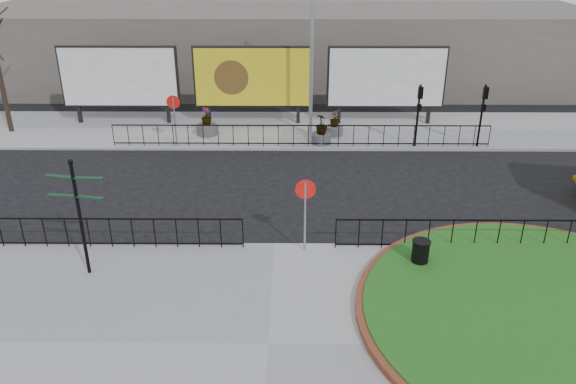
{
  "coord_description": "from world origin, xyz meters",
  "views": [
    {
      "loc": [
        0.58,
        -16.15,
        9.48
      ],
      "look_at": [
        0.45,
        1.39,
        1.35
      ],
      "focal_mm": 35.0,
      "sensor_mm": 36.0,
      "label": 1
    }
  ],
  "objects_px": {
    "billboard_mid": "(253,77)",
    "litter_bin": "(420,254)",
    "fingerpost_sign": "(78,206)",
    "planter_a": "(207,126)",
    "lamp_post": "(312,41)",
    "planter_c": "(334,126)",
    "planter_b": "(321,133)"
  },
  "relations": [
    {
      "from": "billboard_mid",
      "to": "lamp_post",
      "type": "distance_m",
      "value": 4.23
    },
    {
      "from": "billboard_mid",
      "to": "fingerpost_sign",
      "type": "height_order",
      "value": "billboard_mid"
    },
    {
      "from": "fingerpost_sign",
      "to": "planter_a",
      "type": "bearing_deg",
      "value": 93.44
    },
    {
      "from": "fingerpost_sign",
      "to": "planter_b",
      "type": "bearing_deg",
      "value": 68.26
    },
    {
      "from": "lamp_post",
      "to": "litter_bin",
      "type": "relative_size",
      "value": 9.97
    },
    {
      "from": "billboard_mid",
      "to": "planter_c",
      "type": "relative_size",
      "value": 4.77
    },
    {
      "from": "billboard_mid",
      "to": "planter_c",
      "type": "xyz_separation_m",
      "value": [
        4.22,
        -1.97,
        -2.03
      ]
    },
    {
      "from": "fingerpost_sign",
      "to": "litter_bin",
      "type": "height_order",
      "value": "fingerpost_sign"
    },
    {
      "from": "planter_c",
      "to": "billboard_mid",
      "type": "bearing_deg",
      "value": 154.95
    },
    {
      "from": "fingerpost_sign",
      "to": "litter_bin",
      "type": "bearing_deg",
      "value": 13.55
    },
    {
      "from": "billboard_mid",
      "to": "lamp_post",
      "type": "xyz_separation_m",
      "value": [
        3.01,
        -1.97,
        2.23
      ]
    },
    {
      "from": "fingerpost_sign",
      "to": "litter_bin",
      "type": "distance_m",
      "value": 10.21
    },
    {
      "from": "lamp_post",
      "to": "planter_a",
      "type": "xyz_separation_m",
      "value": [
        -5.25,
        -0.0,
        -4.23
      ]
    },
    {
      "from": "lamp_post",
      "to": "planter_b",
      "type": "relative_size",
      "value": 6.24
    },
    {
      "from": "lamp_post",
      "to": "fingerpost_sign",
      "type": "xyz_separation_m",
      "value": [
        -7.06,
        -12.78,
        -2.48
      ]
    },
    {
      "from": "billboard_mid",
      "to": "litter_bin",
      "type": "xyz_separation_m",
      "value": [
        6.0,
        -14.39,
        -2.01
      ]
    },
    {
      "from": "litter_bin",
      "to": "planter_b",
      "type": "bearing_deg",
      "value": 102.61
    },
    {
      "from": "billboard_mid",
      "to": "planter_b",
      "type": "distance_m",
      "value": 5.13
    },
    {
      "from": "fingerpost_sign",
      "to": "planter_c",
      "type": "relative_size",
      "value": 2.83
    },
    {
      "from": "billboard_mid",
      "to": "planter_c",
      "type": "bearing_deg",
      "value": -25.05
    },
    {
      "from": "planter_a",
      "to": "litter_bin",
      "type": "bearing_deg",
      "value": -56.42
    },
    {
      "from": "billboard_mid",
      "to": "lamp_post",
      "type": "height_order",
      "value": "lamp_post"
    },
    {
      "from": "billboard_mid",
      "to": "planter_b",
      "type": "relative_size",
      "value": 4.19
    },
    {
      "from": "fingerpost_sign",
      "to": "planter_b",
      "type": "xyz_separation_m",
      "value": [
        7.55,
        11.53,
        -1.67
      ]
    },
    {
      "from": "planter_b",
      "to": "planter_c",
      "type": "distance_m",
      "value": 1.44
    },
    {
      "from": "planter_b",
      "to": "planter_c",
      "type": "bearing_deg",
      "value": 60.1
    },
    {
      "from": "lamp_post",
      "to": "planter_c",
      "type": "distance_m",
      "value": 4.42
    },
    {
      "from": "fingerpost_sign",
      "to": "planter_b",
      "type": "distance_m",
      "value": 13.89
    },
    {
      "from": "billboard_mid",
      "to": "planter_b",
      "type": "height_order",
      "value": "billboard_mid"
    },
    {
      "from": "litter_bin",
      "to": "planter_c",
      "type": "bearing_deg",
      "value": 98.16
    },
    {
      "from": "billboard_mid",
      "to": "litter_bin",
      "type": "distance_m",
      "value": 15.72
    },
    {
      "from": "planter_a",
      "to": "planter_c",
      "type": "height_order",
      "value": "planter_a"
    }
  ]
}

